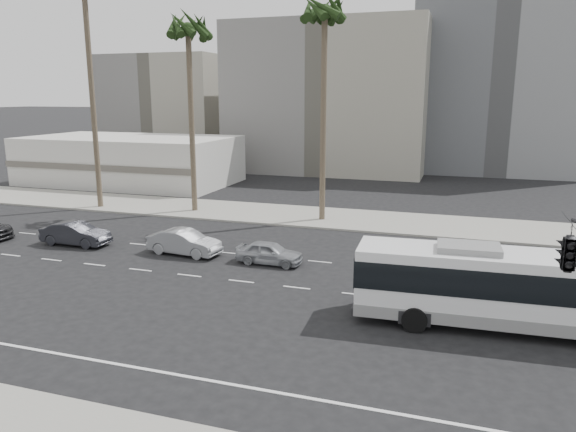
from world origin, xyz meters
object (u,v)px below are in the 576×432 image
at_px(car_a, 269,253).
at_px(palm_mid, 188,34).
at_px(city_bus, 506,286).
at_px(car_b, 184,242).
at_px(palm_near, 325,17).
at_px(car_c, 76,234).

distance_m(car_a, palm_mid, 20.45).
bearing_deg(city_bus, car_b, 160.16).
height_order(city_bus, palm_near, palm_near).
relative_size(car_a, car_c, 0.85).
bearing_deg(car_a, palm_near, 0.61).
bearing_deg(car_b, palm_near, -21.54).
xyz_separation_m(car_c, palm_mid, (2.51, 11.38, 13.25)).
bearing_deg(palm_near, car_a, -90.65).
bearing_deg(car_c, city_bus, -101.80).
xyz_separation_m(car_c, palm_near, (13.28, 11.48, 14.04)).
relative_size(car_a, palm_near, 0.23).
xyz_separation_m(city_bus, car_c, (-25.30, 5.11, -1.08)).
height_order(car_a, car_c, car_c).
relative_size(car_b, car_c, 1.01).
xyz_separation_m(city_bus, palm_mid, (-22.78, 16.49, 12.17)).
height_order(car_a, palm_mid, palm_mid).
bearing_deg(car_b, car_a, -86.60).
relative_size(city_bus, palm_near, 0.75).
bearing_deg(palm_near, palm_mid, -179.46).
relative_size(city_bus, car_a, 3.18).
distance_m(car_b, palm_mid, 18.03).
xyz_separation_m(car_b, palm_mid, (-5.14, 11.09, 13.25)).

